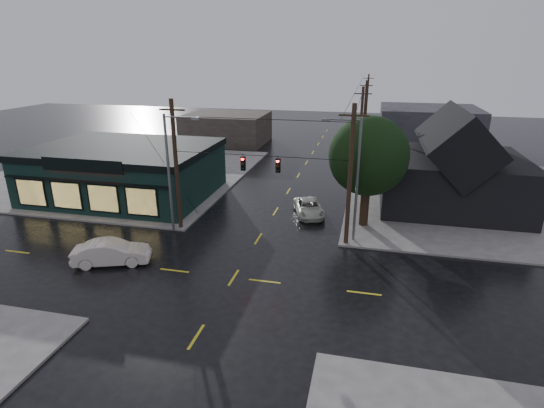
% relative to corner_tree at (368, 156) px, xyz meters
% --- Properties ---
extents(ground_plane, '(160.00, 160.00, 0.00)m').
position_rel_corner_tree_xyz_m(ground_plane, '(-7.63, -10.35, -5.77)').
color(ground_plane, black).
extents(sidewalk_nw, '(28.00, 28.00, 0.15)m').
position_rel_corner_tree_xyz_m(sidewalk_nw, '(-27.63, 9.65, -5.69)').
color(sidewalk_nw, '#65625E').
rests_on(sidewalk_nw, ground).
extents(sidewalk_ne, '(28.00, 28.00, 0.15)m').
position_rel_corner_tree_xyz_m(sidewalk_ne, '(12.37, 9.65, -5.69)').
color(sidewalk_ne, '#65625E').
rests_on(sidewalk_ne, ground).
extents(pizza_shop, '(16.30, 12.34, 4.90)m').
position_rel_corner_tree_xyz_m(pizza_shop, '(-22.63, 2.59, -3.21)').
color(pizza_shop, black).
rests_on(pizza_shop, ground).
extents(ne_building, '(12.60, 11.60, 8.75)m').
position_rel_corner_tree_xyz_m(ne_building, '(7.37, 6.65, -1.29)').
color(ne_building, black).
rests_on(ne_building, ground).
extents(corner_tree, '(6.16, 6.16, 8.73)m').
position_rel_corner_tree_xyz_m(corner_tree, '(0.00, 0.00, 0.00)').
color(corner_tree, black).
rests_on(corner_tree, ground).
extents(utility_pole_nw, '(2.00, 0.32, 10.15)m').
position_rel_corner_tree_xyz_m(utility_pole_nw, '(-14.13, -3.85, -5.77)').
color(utility_pole_nw, black).
rests_on(utility_pole_nw, ground).
extents(utility_pole_ne, '(2.00, 0.32, 10.15)m').
position_rel_corner_tree_xyz_m(utility_pole_ne, '(-1.13, -3.85, -5.77)').
color(utility_pole_ne, black).
rests_on(utility_pole_ne, ground).
extents(utility_pole_far_a, '(2.00, 0.32, 9.65)m').
position_rel_corner_tree_xyz_m(utility_pole_far_a, '(-1.13, 17.65, -5.77)').
color(utility_pole_far_a, black).
rests_on(utility_pole_far_a, ground).
extents(utility_pole_far_b, '(2.00, 0.32, 9.15)m').
position_rel_corner_tree_xyz_m(utility_pole_far_b, '(-1.13, 37.65, -5.77)').
color(utility_pole_far_b, black).
rests_on(utility_pole_far_b, ground).
extents(utility_pole_far_c, '(2.00, 0.32, 9.15)m').
position_rel_corner_tree_xyz_m(utility_pole_far_c, '(-1.13, 57.65, -5.77)').
color(utility_pole_far_c, black).
rests_on(utility_pole_far_c, ground).
extents(span_signal_assembly, '(13.00, 0.48, 1.23)m').
position_rel_corner_tree_xyz_m(span_signal_assembly, '(-7.54, -3.85, -0.07)').
color(span_signal_assembly, black).
rests_on(span_signal_assembly, ground).
extents(streetlight_nw, '(5.40, 0.30, 9.15)m').
position_rel_corner_tree_xyz_m(streetlight_nw, '(-14.43, -4.55, -5.77)').
color(streetlight_nw, slate).
rests_on(streetlight_nw, ground).
extents(streetlight_ne, '(5.40, 0.30, 9.15)m').
position_rel_corner_tree_xyz_m(streetlight_ne, '(-0.63, -3.15, -5.77)').
color(streetlight_ne, slate).
rests_on(streetlight_ne, ground).
extents(bg_building_west, '(12.00, 10.00, 4.40)m').
position_rel_corner_tree_xyz_m(bg_building_west, '(-21.63, 29.65, -3.57)').
color(bg_building_west, '#2F2922').
rests_on(bg_building_west, ground).
extents(bg_building_east, '(14.00, 12.00, 5.60)m').
position_rel_corner_tree_xyz_m(bg_building_east, '(8.37, 34.65, -2.97)').
color(bg_building_east, '#27282C').
rests_on(bg_building_east, ground).
extents(sedan_cream, '(5.21, 3.33, 1.62)m').
position_rel_corner_tree_xyz_m(sedan_cream, '(-16.06, -10.38, -4.96)').
color(sedan_cream, silver).
rests_on(sedan_cream, ground).
extents(suv_silver, '(3.55, 5.16, 1.31)m').
position_rel_corner_tree_xyz_m(suv_silver, '(-4.65, 1.48, -5.11)').
color(suv_silver, '#BABAAC').
rests_on(suv_silver, ground).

